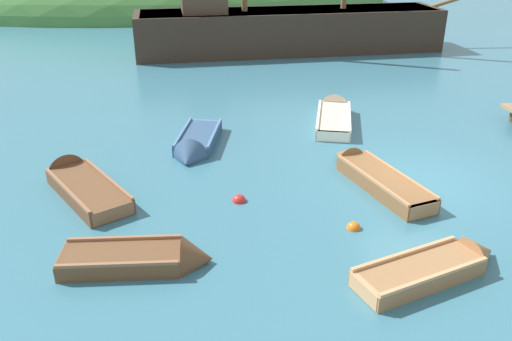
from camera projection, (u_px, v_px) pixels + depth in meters
The scene contains 11 objects.
ground_plane at pixel (419, 181), 13.97m from camera, with size 120.00×120.00×0.00m, color teal.
shore_hill at pixel (158, 4), 44.27m from camera, with size 39.02×21.47×9.85m, color #477F3D.
sailing_ship at pixel (287, 35), 27.70m from camera, with size 18.68×3.78×13.01m.
rowboat_outer_left at pixel (437, 269), 10.24m from camera, with size 3.38×1.85×0.87m.
rowboat_portside at pixel (334, 116), 18.28m from camera, with size 2.11×3.93×1.05m.
rowboat_center at pixel (80, 185), 13.49m from camera, with size 2.78×3.74×1.07m.
rowboat_far at pixel (195, 146), 15.91m from camera, with size 1.76×3.29×1.03m.
rowboat_near_dock at pixel (372, 177), 13.88m from camera, with size 1.88×4.00×0.89m.
rowboat_outer_right at pixel (146, 260), 10.49m from camera, with size 3.07×1.22×0.95m.
buoy_orange at pixel (354, 228), 11.80m from camera, with size 0.32×0.32×0.32m, color orange.
buoy_red at pixel (239, 201), 12.96m from camera, with size 0.34×0.34×0.34m, color red.
Camera 1 is at (-6.07, -11.77, 6.23)m, focal length 36.77 mm.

